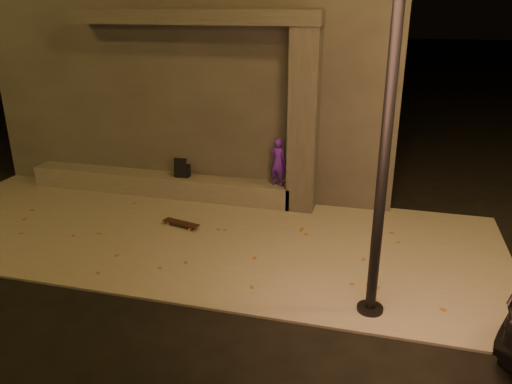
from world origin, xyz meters
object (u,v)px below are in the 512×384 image
(backpack, at_px, (182,170))
(skateboard, at_px, (181,223))
(skateboarder, at_px, (278,162))
(column, at_px, (304,123))

(backpack, bearing_deg, skateboard, -71.23)
(skateboarder, height_order, backpack, skateboarder)
(backpack, height_order, skateboard, backpack)
(column, bearing_deg, skateboarder, 180.00)
(skateboarder, bearing_deg, skateboard, 61.24)
(column, xyz_separation_m, skateboarder, (-0.50, 0.00, -0.85))
(skateboarder, height_order, skateboard, skateboarder)
(column, distance_m, backpack, 2.88)
(skateboard, bearing_deg, skateboarder, 58.29)
(column, xyz_separation_m, skateboard, (-2.04, -1.52, -1.73))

